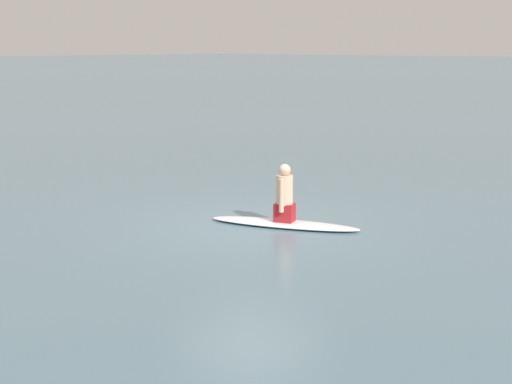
% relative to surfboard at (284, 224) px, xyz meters
% --- Properties ---
extents(ground_plane, '(400.00, 400.00, 0.00)m').
position_rel_surfboard_xyz_m(ground_plane, '(0.33, -0.51, -0.05)').
color(ground_plane, slate).
extents(surfboard, '(1.65, 2.87, 0.10)m').
position_rel_surfboard_xyz_m(surfboard, '(0.00, 0.00, 0.00)').
color(surfboard, white).
rests_on(surfboard, ground).
extents(person_paddler, '(0.46, 0.43, 1.07)m').
position_rel_surfboard_xyz_m(person_paddler, '(0.00, 0.00, 0.53)').
color(person_paddler, '#A51E23').
rests_on(person_paddler, surfboard).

